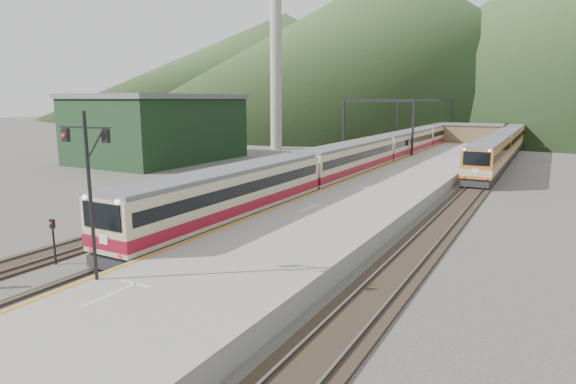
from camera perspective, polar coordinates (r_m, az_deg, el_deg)
The scene contains 17 objects.
track_main at distance 49.03m, azimuth 7.88°, elevation 1.59°, with size 2.60×200.00×0.23m.
track_far at distance 51.01m, azimuth 2.63°, elevation 2.04°, with size 2.60×200.00×0.23m.
track_second at distance 46.24m, azimuth 21.28°, elevation 0.38°, with size 2.60×200.00×0.23m.
platform at distance 45.37m, azimuth 13.58°, elevation 1.18°, with size 8.00×100.00×1.00m, color gray.
gantry_near at distance 63.52m, azimuth 10.53°, elevation 8.62°, with size 9.55×0.25×8.00m.
gantry_far at distance 87.58m, azimuth 15.81°, elevation 8.98°, with size 9.55×0.25×8.00m.
warehouse at distance 65.52m, azimuth -15.00°, elevation 7.39°, with size 14.50×20.50×8.60m.
smokestack at distance 78.17m, azimuth -1.45°, elevation 16.10°, with size 1.80×1.80×30.00m, color #9E998E.
station_shed at distance 84.18m, azimuth 21.02°, elevation 6.55°, with size 9.40×4.40×3.10m.
hill_a at distance 204.63m, azimuth 13.07°, elevation 16.84°, with size 180.00×180.00×60.00m, color #24431E.
hill_d at distance 281.71m, azimuth -0.32°, elevation 14.90°, with size 200.00×200.00×55.00m, color #24431E.
main_train at distance 56.63m, azimuth 11.01°, elevation 4.69°, with size 2.87×78.79×3.51m.
second_train at distance 73.13m, azimuth 24.38°, elevation 5.21°, with size 2.72×55.89×3.32m.
signal_mast at distance 19.56m, azimuth -22.53°, elevation 1.45°, with size 2.17×0.56×6.51m.
short_signal_a at distance 25.92m, azimuth -26.06°, elevation -4.66°, with size 0.25×0.21×2.27m.
short_signal_b at distance 40.00m, azimuth -3.00°, elevation 1.60°, with size 0.26×0.22×2.27m.
short_signal_c at distance 33.53m, azimuth -16.97°, elevation -0.68°, with size 0.26×0.21×2.27m.
Camera 1 is at (17.31, -5.19, 7.93)m, focal length 30.00 mm.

